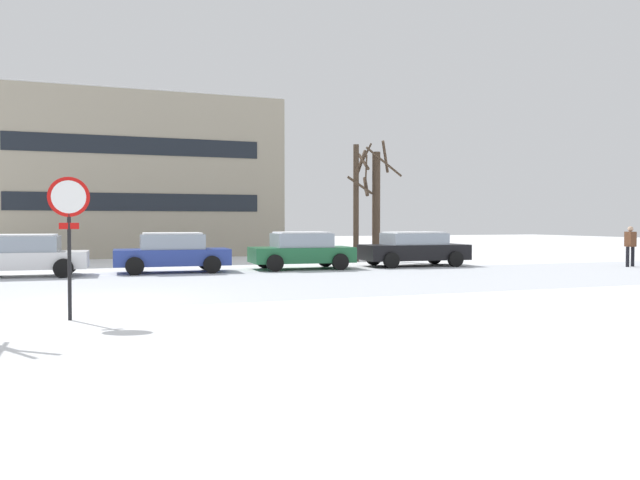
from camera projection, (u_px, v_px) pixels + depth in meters
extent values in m
plane|color=white|center=(102.00, 303.00, 14.52)|extent=(120.00, 120.00, 0.00)
cube|color=silver|center=(100.00, 289.00, 17.59)|extent=(80.00, 8.53, 0.00)
cylinder|color=black|center=(69.00, 260.00, 12.00)|extent=(0.07, 0.14, 2.29)
cylinder|color=red|center=(69.00, 197.00, 11.96)|extent=(0.76, 0.03, 0.76)
cylinder|color=white|center=(69.00, 197.00, 11.95)|extent=(0.62, 0.03, 0.62)
cube|color=red|center=(69.00, 226.00, 11.98)|extent=(0.36, 0.03, 0.12)
cylinder|color=white|center=(69.00, 194.00, 11.97)|extent=(0.42, 0.03, 0.42)
cube|color=white|center=(23.00, 260.00, 21.47)|extent=(4.23, 2.00, 0.57)
cube|color=#8C99A8|center=(23.00, 244.00, 21.45)|extent=(2.36, 1.77, 0.53)
cube|color=white|center=(23.00, 235.00, 21.44)|extent=(2.14, 1.63, 0.06)
cylinder|color=black|center=(68.00, 265.00, 22.75)|extent=(0.65, 0.25, 0.64)
cylinder|color=black|center=(63.00, 268.00, 20.99)|extent=(0.65, 0.25, 0.64)
cube|color=#283D93|center=(172.00, 257.00, 23.22)|extent=(4.20, 1.91, 0.59)
cube|color=#8C99A8|center=(172.00, 242.00, 23.20)|extent=(2.34, 1.68, 0.54)
cube|color=white|center=(172.00, 233.00, 23.20)|extent=(2.13, 1.55, 0.06)
cylinder|color=black|center=(206.00, 262.00, 24.46)|extent=(0.65, 0.25, 0.64)
cylinder|color=black|center=(212.00, 265.00, 22.79)|extent=(0.65, 0.25, 0.64)
cylinder|color=black|center=(134.00, 263.00, 23.67)|extent=(0.65, 0.25, 0.64)
cylinder|color=black|center=(135.00, 266.00, 22.00)|extent=(0.65, 0.25, 0.64)
cube|color=#1E6038|center=(301.00, 255.00, 24.85)|extent=(4.05, 2.05, 0.60)
cube|color=#8C99A8|center=(301.00, 240.00, 24.83)|extent=(2.26, 1.81, 0.54)
cube|color=white|center=(301.00, 233.00, 24.82)|extent=(2.06, 1.67, 0.06)
cylinder|color=black|center=(325.00, 259.00, 26.14)|extent=(0.65, 0.25, 0.64)
cylinder|color=black|center=(340.00, 262.00, 24.33)|extent=(0.65, 0.25, 0.64)
cylinder|color=black|center=(264.00, 260.00, 25.38)|extent=(0.65, 0.25, 0.64)
cylinder|color=black|center=(275.00, 263.00, 23.57)|extent=(0.65, 0.25, 0.64)
cube|color=black|center=(414.00, 252.00, 26.54)|extent=(4.50, 2.06, 0.63)
cube|color=#8C99A8|center=(414.00, 239.00, 26.52)|extent=(2.51, 1.81, 0.48)
cube|color=white|center=(414.00, 232.00, 26.52)|extent=(2.28, 1.67, 0.06)
cylinder|color=black|center=(434.00, 257.00, 27.87)|extent=(0.65, 0.25, 0.64)
cylinder|color=black|center=(456.00, 259.00, 26.07)|extent=(0.65, 0.25, 0.64)
cylinder|color=black|center=(374.00, 258.00, 27.02)|extent=(0.65, 0.25, 0.64)
cylinder|color=black|center=(391.00, 260.00, 25.23)|extent=(0.65, 0.25, 0.64)
cylinder|color=black|center=(633.00, 256.00, 26.26)|extent=(0.14, 0.14, 0.83)
cylinder|color=black|center=(628.00, 257.00, 26.00)|extent=(0.14, 0.14, 0.83)
cube|color=#59331E|center=(630.00, 239.00, 26.11)|extent=(0.33, 0.43, 0.62)
sphere|color=tan|center=(631.00, 229.00, 26.10)|extent=(0.22, 0.22, 0.22)
cylinder|color=#423326|center=(356.00, 203.00, 29.58)|extent=(0.26, 0.26, 5.46)
cylinder|color=#423326|center=(363.00, 161.00, 29.90)|extent=(0.59, 1.00, 1.63)
cylinder|color=#423326|center=(360.00, 185.00, 28.99)|extent=(1.24, 0.23, 0.84)
cylinder|color=#423326|center=(366.00, 173.00, 29.54)|extent=(0.41, 0.96, 1.65)
cylinder|color=#423326|center=(376.00, 207.00, 30.03)|extent=(0.38, 0.38, 5.16)
cylinder|color=#423326|center=(384.00, 162.00, 29.13)|extent=(1.82, 0.14, 1.35)
cylinder|color=#423326|center=(385.00, 157.00, 29.81)|extent=(0.74, 0.84, 1.45)
cylinder|color=#423326|center=(366.00, 187.00, 29.97)|extent=(0.48, 1.09, 0.97)
cylinder|color=#423326|center=(364.00, 162.00, 29.79)|extent=(0.23, 1.36, 0.90)
cylinder|color=#423326|center=(360.00, 165.00, 30.25)|extent=(1.23, 1.39, 1.56)
cube|color=#9E937F|center=(132.00, 179.00, 36.09)|extent=(15.56, 8.63, 8.55)
cube|color=white|center=(131.00, 103.00, 35.96)|extent=(15.25, 8.46, 0.10)
cube|color=black|center=(138.00, 202.00, 32.06)|extent=(12.45, 0.04, 0.90)
cube|color=black|center=(137.00, 146.00, 31.97)|extent=(12.45, 0.04, 0.90)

